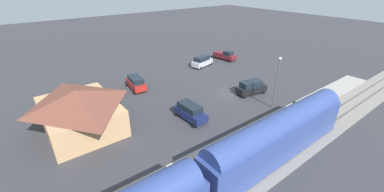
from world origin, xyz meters
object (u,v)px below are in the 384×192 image
at_px(pedestrian_on_platform, 307,100).
at_px(suv_navy, 190,112).
at_px(pedestrian_waiting_far, 293,105).
at_px(suv_black, 251,87).
at_px(light_pole_near_platform, 277,77).
at_px(station_building, 79,109).
at_px(suv_silver, 202,61).
at_px(suv_red, 136,83).
at_px(pickup_maroon, 225,55).

relative_size(pedestrian_on_platform, suv_navy, 0.34).
height_order(pedestrian_on_platform, pedestrian_waiting_far, same).
height_order(pedestrian_on_platform, suv_black, suv_black).
bearing_deg(suv_black, pedestrian_waiting_far, 177.93).
distance_m(pedestrian_on_platform, pedestrian_waiting_far, 2.84).
distance_m(suv_black, light_pole_near_platform, 6.28).
relative_size(station_building, suv_black, 2.20).
bearing_deg(suv_silver, station_building, 108.57).
relative_size(suv_navy, suv_black, 0.96).
bearing_deg(suv_navy, suv_silver, -43.80).
relative_size(station_building, suv_red, 2.25).
xyz_separation_m(pedestrian_waiting_far, suv_navy, (7.36, 12.23, -0.13)).
distance_m(station_building, pickup_maroon, 35.37).
height_order(suv_navy, pickup_maroon, suv_navy).
bearing_deg(pickup_maroon, pedestrian_on_platform, 163.54).
bearing_deg(pickup_maroon, light_pole_near_platform, 152.70).
height_order(station_building, light_pole_near_platform, light_pole_near_platform).
height_order(suv_navy, suv_silver, same).
bearing_deg(suv_navy, suv_red, 5.77).
distance_m(pedestrian_on_platform, light_pole_near_platform, 5.94).
distance_m(pickup_maroon, light_pole_near_platform, 23.61).
relative_size(suv_silver, suv_black, 1.00).
bearing_deg(suv_silver, suv_red, 97.49).
bearing_deg(suv_silver, suv_navy, 136.20).
bearing_deg(pedestrian_on_platform, light_pole_near_platform, 49.81).
relative_size(pedestrian_on_platform, suv_red, 0.34).
distance_m(pedestrian_on_platform, suv_silver, 23.30).
distance_m(suv_silver, suv_black, 15.40).
relative_size(pedestrian_on_platform, pedestrian_waiting_far, 1.00).
bearing_deg(suv_silver, pickup_maroon, -85.95).
relative_size(pedestrian_waiting_far, suv_black, 0.33).
xyz_separation_m(pedestrian_on_platform, suv_black, (8.08, 2.53, -0.13)).
height_order(pedestrian_on_platform, pickup_maroon, pickup_maroon).
xyz_separation_m(pickup_maroon, suv_black, (-15.73, 9.57, 0.12)).
relative_size(station_building, pickup_maroon, 2.03).
bearing_deg(light_pole_near_platform, suv_navy, 67.54).
bearing_deg(pedestrian_waiting_far, station_building, 60.19).
height_order(suv_red, light_pole_near_platform, light_pole_near_platform).
height_order(pedestrian_waiting_far, pickup_maroon, pickup_maroon).
distance_m(pedestrian_waiting_far, suv_silver, 23.01).
bearing_deg(station_building, light_pole_near_platform, -115.64).
bearing_deg(suv_black, suv_navy, 91.29).
bearing_deg(suv_red, pedestrian_waiting_far, -146.76).
height_order(pickup_maroon, light_pole_near_platform, light_pole_near_platform).
xyz_separation_m(station_building, light_pole_near_platform, (-11.20, -23.33, 2.11)).
relative_size(pedestrian_waiting_far, suv_silver, 0.33).
bearing_deg(pickup_maroon, suv_black, 148.69).
height_order(station_building, pedestrian_on_platform, station_building).
bearing_deg(light_pole_near_platform, suv_red, 35.16).
bearing_deg(pedestrian_on_platform, pedestrian_waiting_far, 81.12).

